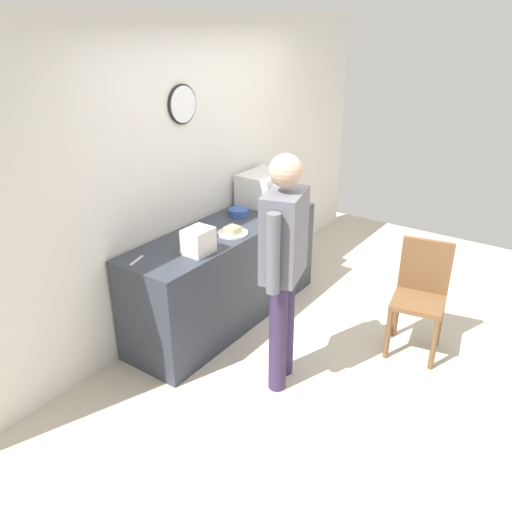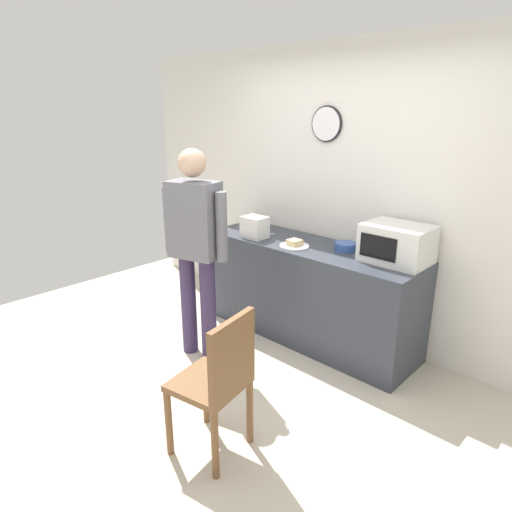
% 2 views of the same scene
% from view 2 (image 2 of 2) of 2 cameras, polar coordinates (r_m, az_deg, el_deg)
% --- Properties ---
extents(ground_plane, '(6.00, 6.00, 0.00)m').
position_cam_2_polar(ground_plane, '(3.47, -4.12, -17.85)').
color(ground_plane, beige).
extents(back_wall, '(5.40, 0.13, 2.60)m').
position_cam_2_polar(back_wall, '(4.12, 12.18, 7.51)').
color(back_wall, silver).
rests_on(back_wall, ground_plane).
extents(kitchen_counter, '(2.06, 0.62, 0.89)m').
position_cam_2_polar(kitchen_counter, '(4.15, 6.58, -4.49)').
color(kitchen_counter, '#333842').
rests_on(kitchen_counter, ground_plane).
extents(microwave, '(0.50, 0.39, 0.30)m').
position_cam_2_polar(microwave, '(3.66, 17.48, 1.52)').
color(microwave, silver).
rests_on(microwave, kitchen_counter).
extents(sandwich_plate, '(0.26, 0.26, 0.07)m').
position_cam_2_polar(sandwich_plate, '(3.93, 4.91, 1.44)').
color(sandwich_plate, white).
rests_on(sandwich_plate, kitchen_counter).
extents(salad_bowl, '(0.18, 0.18, 0.07)m').
position_cam_2_polar(salad_bowl, '(3.89, 11.30, 1.20)').
color(salad_bowl, '#33519E').
rests_on(salad_bowl, kitchen_counter).
extents(toaster, '(0.22, 0.18, 0.20)m').
position_cam_2_polar(toaster, '(4.17, -0.16, 3.68)').
color(toaster, silver).
rests_on(toaster, kitchen_counter).
extents(fork_utensil, '(0.15, 0.11, 0.01)m').
position_cam_2_polar(fork_utensil, '(4.32, 1.24, 2.87)').
color(fork_utensil, silver).
rests_on(fork_utensil, kitchen_counter).
extents(spoon_utensil, '(0.17, 0.07, 0.01)m').
position_cam_2_polar(spoon_utensil, '(4.65, -1.10, 3.99)').
color(spoon_utensil, silver).
rests_on(spoon_utensil, kitchen_counter).
extents(person_standing, '(0.57, 0.34, 1.76)m').
position_cam_2_polar(person_standing, '(3.65, -7.71, 2.02)').
color(person_standing, '#372A4D').
rests_on(person_standing, ground_plane).
extents(wooden_chair, '(0.47, 0.47, 0.94)m').
position_cam_2_polar(wooden_chair, '(2.75, -4.79, -15.34)').
color(wooden_chair, brown).
rests_on(wooden_chair, ground_plane).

